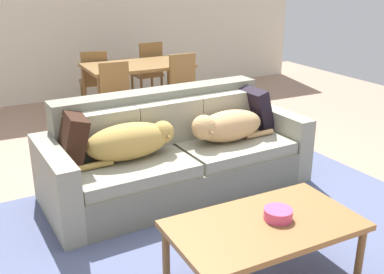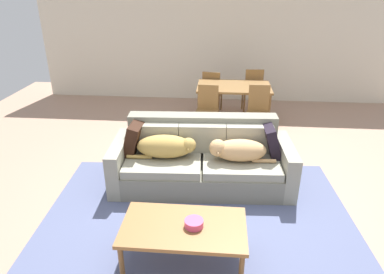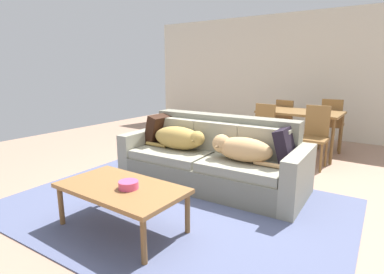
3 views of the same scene
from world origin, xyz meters
name	(u,v)px [view 3 (image 3 of 3)]	position (x,y,z in m)	size (l,w,h in m)	color
ground_plane	(210,191)	(0.00, 0.00, 0.00)	(10.00, 10.00, 0.00)	tan
back_partition	(306,76)	(0.00, 4.00, 1.35)	(8.00, 0.12, 2.70)	beige
area_rug	(174,206)	(-0.10, -0.61, 0.01)	(3.65, 2.66, 0.01)	slate
couch	(213,160)	(-0.10, 0.25, 0.34)	(2.44, 1.08, 0.89)	gray
dog_on_left_cushion	(180,138)	(-0.56, 0.12, 0.59)	(0.91, 0.37, 0.31)	tan
dog_on_right_cushion	(241,149)	(0.35, 0.10, 0.58)	(0.86, 0.38, 0.30)	tan
throw_pillow_by_left_arm	(160,130)	(-1.03, 0.25, 0.63)	(0.15, 0.44, 0.44)	black
throw_pillow_by_right_arm	(287,147)	(0.82, 0.34, 0.63)	(0.13, 0.43, 0.43)	black
coffee_table	(122,190)	(-0.19, -1.27, 0.40)	(1.21, 0.68, 0.44)	olive
bowl_on_coffee_table	(128,185)	(-0.09, -1.27, 0.47)	(0.18, 0.18, 0.07)	#EA4C7F
dining_table	(300,115)	(0.37, 2.42, 0.70)	(1.37, 0.86, 0.77)	brown
dining_chair_near_left	(262,128)	(-0.11, 1.86, 0.50)	(0.43, 0.43, 0.91)	brown
dining_chair_near_right	(315,134)	(0.79, 1.79, 0.52)	(0.41, 0.41, 0.95)	brown
dining_chair_far_left	(286,120)	(-0.07, 3.01, 0.50)	(0.46, 0.46, 0.90)	brown
dining_chair_far_right	(331,122)	(0.78, 3.05, 0.53)	(0.42, 0.42, 0.96)	brown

